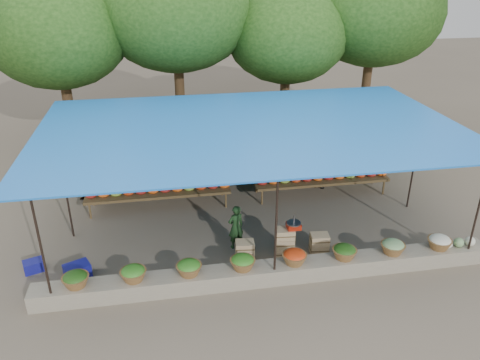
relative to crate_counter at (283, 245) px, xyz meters
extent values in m
plane|color=#65594A|center=(-0.49, 1.85, -0.31)|extent=(60.00, 60.00, 0.00)
cube|color=slate|center=(-0.49, -0.90, -0.11)|extent=(10.60, 0.55, 0.40)
cylinder|color=black|center=(-5.29, -1.05, 1.09)|extent=(0.05, 0.05, 2.80)
cylinder|color=black|center=(-0.49, -1.05, 1.09)|extent=(0.05, 0.05, 2.80)
cylinder|color=black|center=(4.31, -1.05, 1.09)|extent=(0.05, 0.05, 2.80)
cylinder|color=black|center=(-5.29, 1.85, 1.09)|extent=(0.05, 0.05, 2.80)
cylinder|color=black|center=(4.31, 1.85, 1.09)|extent=(0.05, 0.05, 2.80)
cylinder|color=black|center=(-5.29, 4.75, 1.09)|extent=(0.05, 0.05, 2.80)
cylinder|color=black|center=(-0.49, 4.75, 1.09)|extent=(0.05, 0.05, 2.80)
cylinder|color=black|center=(4.31, 4.75, 1.09)|extent=(0.05, 0.05, 2.80)
cube|color=blue|center=(-0.49, 1.85, 2.49)|extent=(10.80, 6.60, 0.04)
cube|color=blue|center=(-0.49, -0.15, 2.31)|extent=(10.80, 2.19, 0.26)
cube|color=blue|center=(-0.49, 3.85, 2.31)|extent=(10.80, 2.19, 0.26)
cylinder|color=gray|center=(-0.49, 3.25, 1.71)|extent=(9.60, 0.01, 0.01)
ellipsoid|color=gold|center=(-4.99, 3.25, 1.43)|extent=(0.23, 0.17, 0.30)
ellipsoid|color=gold|center=(-4.39, 3.25, 1.43)|extent=(0.23, 0.17, 0.30)
ellipsoid|color=gold|center=(-3.79, 3.25, 1.43)|extent=(0.23, 0.17, 0.30)
ellipsoid|color=gold|center=(-3.19, 3.25, 1.43)|extent=(0.23, 0.17, 0.30)
ellipsoid|color=gold|center=(-2.59, 3.25, 1.43)|extent=(0.23, 0.17, 0.30)
ellipsoid|color=gold|center=(-1.99, 3.25, 1.43)|extent=(0.23, 0.17, 0.30)
ellipsoid|color=gold|center=(-1.39, 3.25, 1.43)|extent=(0.23, 0.17, 0.30)
ellipsoid|color=gold|center=(-0.79, 3.25, 1.43)|extent=(0.23, 0.17, 0.30)
ellipsoid|color=gold|center=(-0.19, 3.25, 1.43)|extent=(0.23, 0.17, 0.30)
ellipsoid|color=gold|center=(0.41, 3.25, 1.43)|extent=(0.23, 0.17, 0.30)
ellipsoid|color=gold|center=(1.01, 3.25, 1.43)|extent=(0.23, 0.17, 0.30)
ellipsoid|color=gold|center=(1.61, 3.25, 1.43)|extent=(0.23, 0.17, 0.30)
ellipsoid|color=gold|center=(2.21, 3.25, 1.43)|extent=(0.23, 0.17, 0.30)
ellipsoid|color=gold|center=(2.81, 3.25, 1.43)|extent=(0.23, 0.17, 0.30)
ellipsoid|color=gold|center=(3.41, 3.25, 1.43)|extent=(0.23, 0.17, 0.30)
ellipsoid|color=gold|center=(4.01, 3.25, 1.43)|extent=(0.23, 0.17, 0.30)
ellipsoid|color=#245316|center=(-4.79, -0.90, 0.31)|extent=(0.52, 0.52, 0.23)
ellipsoid|color=#367F22|center=(-3.59, -0.90, 0.31)|extent=(0.52, 0.52, 0.23)
ellipsoid|color=#367F22|center=(-2.39, -0.90, 0.31)|extent=(0.52, 0.52, 0.23)
ellipsoid|color=#367F22|center=(-1.19, -0.90, 0.31)|extent=(0.52, 0.52, 0.23)
ellipsoid|color=red|center=(0.01, -0.90, 0.31)|extent=(0.52, 0.52, 0.23)
ellipsoid|color=#245316|center=(1.21, -0.90, 0.31)|extent=(0.52, 0.52, 0.23)
ellipsoid|color=#79A768|center=(2.41, -0.90, 0.31)|extent=(0.52, 0.52, 0.23)
ellipsoid|color=silver|center=(3.61, -0.90, 0.31)|extent=(0.52, 0.52, 0.23)
cube|color=#1B4D1F|center=(-0.49, 5.00, 0.94)|extent=(10.60, 0.06, 2.50)
cylinder|color=#371F14|center=(-5.99, 7.65, 1.67)|extent=(0.36, 0.36, 3.97)
ellipsoid|color=#16370F|center=(-5.99, 7.65, 4.15)|extent=(4.77, 4.77, 3.69)
cylinder|color=#371F14|center=(-1.99, 8.05, 1.93)|extent=(0.36, 0.36, 4.48)
ellipsoid|color=#16370F|center=(-1.99, 8.05, 4.73)|extent=(5.39, 5.39, 4.17)
cylinder|color=#371F14|center=(2.01, 7.75, 1.55)|extent=(0.36, 0.36, 3.71)
ellipsoid|color=#16370F|center=(2.01, 7.75, 3.87)|extent=(4.47, 4.47, 3.45)
cylinder|color=#371F14|center=(5.51, 8.15, 1.87)|extent=(0.36, 0.36, 4.35)
ellipsoid|color=#16370F|center=(5.51, 8.15, 4.59)|extent=(5.24, 5.24, 4.05)
cube|color=#45351B|center=(-2.99, 3.15, 0.19)|extent=(4.20, 0.95, 0.08)
cube|color=#45351B|center=(-2.99, 3.45, 0.47)|extent=(4.20, 0.35, 0.06)
cylinder|color=#45351B|center=(-4.94, 2.75, -0.06)|extent=(0.06, 0.06, 0.50)
cylinder|color=#45351B|center=(-1.04, 2.75, -0.06)|extent=(0.06, 0.06, 0.50)
cylinder|color=#45351B|center=(-4.94, 3.55, -0.06)|extent=(0.06, 0.06, 0.50)
cylinder|color=#45351B|center=(-1.04, 3.55, -0.06)|extent=(0.06, 0.06, 0.50)
ellipsoid|color=#A11E17|center=(-4.89, 3.00, 0.29)|extent=(0.31, 0.26, 0.13)
ellipsoid|color=#8AB136|center=(-4.89, 3.45, 0.56)|extent=(0.26, 0.22, 0.12)
ellipsoid|color=#FC5F16|center=(-4.54, 3.00, 0.29)|extent=(0.31, 0.26, 0.13)
ellipsoid|color=red|center=(-4.54, 3.45, 0.56)|extent=(0.26, 0.22, 0.12)
ellipsoid|color=#8AB136|center=(-4.19, 3.00, 0.29)|extent=(0.31, 0.26, 0.13)
ellipsoid|color=#A11E17|center=(-4.19, 3.45, 0.56)|extent=(0.26, 0.22, 0.12)
ellipsoid|color=red|center=(-3.84, 3.00, 0.29)|extent=(0.31, 0.26, 0.13)
ellipsoid|color=#FC5F16|center=(-3.84, 3.45, 0.56)|extent=(0.26, 0.22, 0.12)
ellipsoid|color=#A11E17|center=(-3.49, 3.00, 0.29)|extent=(0.31, 0.26, 0.13)
ellipsoid|color=#A11E17|center=(-3.49, 3.45, 0.56)|extent=(0.26, 0.22, 0.12)
ellipsoid|color=#FC5F16|center=(-3.14, 3.00, 0.29)|extent=(0.31, 0.26, 0.13)
ellipsoid|color=#FC5F16|center=(-3.14, 3.45, 0.56)|extent=(0.26, 0.22, 0.12)
ellipsoid|color=#A11E17|center=(-2.79, 3.00, 0.29)|extent=(0.31, 0.26, 0.13)
ellipsoid|color=#8AB136|center=(-2.79, 3.45, 0.56)|extent=(0.26, 0.22, 0.12)
ellipsoid|color=#FC5F16|center=(-2.44, 3.00, 0.29)|extent=(0.31, 0.26, 0.13)
ellipsoid|color=red|center=(-2.44, 3.45, 0.56)|extent=(0.26, 0.22, 0.12)
ellipsoid|color=#8AB136|center=(-2.09, 3.00, 0.29)|extent=(0.31, 0.26, 0.13)
ellipsoid|color=#A11E17|center=(-2.09, 3.45, 0.56)|extent=(0.26, 0.22, 0.12)
ellipsoid|color=red|center=(-1.74, 3.00, 0.29)|extent=(0.31, 0.26, 0.13)
ellipsoid|color=#FC5F16|center=(-1.74, 3.45, 0.56)|extent=(0.26, 0.22, 0.12)
ellipsoid|color=#A11E17|center=(-1.39, 3.00, 0.29)|extent=(0.31, 0.26, 0.13)
ellipsoid|color=#A11E17|center=(-1.39, 3.45, 0.56)|extent=(0.26, 0.22, 0.12)
ellipsoid|color=#FC5F16|center=(-1.04, 3.00, 0.29)|extent=(0.31, 0.26, 0.13)
ellipsoid|color=#FC5F16|center=(-1.04, 3.45, 0.56)|extent=(0.26, 0.22, 0.12)
cube|color=#45351B|center=(2.01, 3.15, 0.19)|extent=(4.20, 0.95, 0.08)
cube|color=#45351B|center=(2.01, 3.45, 0.47)|extent=(4.20, 0.35, 0.06)
cylinder|color=#45351B|center=(0.06, 2.75, -0.06)|extent=(0.06, 0.06, 0.50)
cylinder|color=#45351B|center=(3.96, 2.75, -0.06)|extent=(0.06, 0.06, 0.50)
cylinder|color=#45351B|center=(0.06, 3.55, -0.06)|extent=(0.06, 0.06, 0.50)
cylinder|color=#45351B|center=(3.96, 3.55, -0.06)|extent=(0.06, 0.06, 0.50)
ellipsoid|color=#A11E17|center=(0.11, 3.00, 0.29)|extent=(0.31, 0.26, 0.13)
ellipsoid|color=#8AB136|center=(0.11, 3.45, 0.56)|extent=(0.26, 0.22, 0.12)
ellipsoid|color=#FC5F16|center=(0.46, 3.00, 0.29)|extent=(0.31, 0.26, 0.13)
ellipsoid|color=red|center=(0.46, 3.45, 0.56)|extent=(0.26, 0.22, 0.12)
ellipsoid|color=#8AB136|center=(0.81, 3.00, 0.29)|extent=(0.31, 0.26, 0.13)
ellipsoid|color=#A11E17|center=(0.81, 3.45, 0.56)|extent=(0.26, 0.22, 0.12)
ellipsoid|color=red|center=(1.16, 3.00, 0.29)|extent=(0.31, 0.26, 0.13)
ellipsoid|color=#FC5F16|center=(1.16, 3.45, 0.56)|extent=(0.26, 0.22, 0.12)
ellipsoid|color=#A11E17|center=(1.51, 3.00, 0.29)|extent=(0.31, 0.26, 0.13)
ellipsoid|color=#A11E17|center=(1.51, 3.45, 0.56)|extent=(0.26, 0.22, 0.12)
ellipsoid|color=#FC5F16|center=(1.86, 3.00, 0.29)|extent=(0.31, 0.26, 0.13)
ellipsoid|color=#FC5F16|center=(1.86, 3.45, 0.56)|extent=(0.26, 0.22, 0.12)
ellipsoid|color=#A11E17|center=(2.21, 3.00, 0.29)|extent=(0.31, 0.26, 0.13)
ellipsoid|color=#8AB136|center=(2.21, 3.45, 0.56)|extent=(0.26, 0.22, 0.12)
ellipsoid|color=#FC5F16|center=(2.56, 3.00, 0.29)|extent=(0.31, 0.26, 0.13)
ellipsoid|color=red|center=(2.56, 3.45, 0.56)|extent=(0.26, 0.22, 0.12)
ellipsoid|color=#8AB136|center=(2.91, 3.00, 0.29)|extent=(0.31, 0.26, 0.13)
ellipsoid|color=#A11E17|center=(2.91, 3.45, 0.56)|extent=(0.26, 0.22, 0.12)
ellipsoid|color=red|center=(3.26, 3.00, 0.29)|extent=(0.31, 0.26, 0.13)
ellipsoid|color=#FC5F16|center=(3.26, 3.45, 0.56)|extent=(0.26, 0.22, 0.12)
ellipsoid|color=#A11E17|center=(3.61, 3.00, 0.29)|extent=(0.31, 0.26, 0.13)
ellipsoid|color=#A11E17|center=(3.61, 3.45, 0.56)|extent=(0.26, 0.22, 0.12)
ellipsoid|color=#FC5F16|center=(3.96, 3.00, 0.29)|extent=(0.31, 0.26, 0.13)
ellipsoid|color=#FC5F16|center=(3.96, 3.45, 0.56)|extent=(0.26, 0.22, 0.12)
cube|color=tan|center=(-0.97, 0.00, -0.19)|extent=(0.48, 0.38, 0.25)
cube|color=tan|center=(-0.97, 0.00, 0.07)|extent=(0.48, 0.38, 0.25)
cube|color=tan|center=(0.03, 0.00, -0.19)|extent=(0.48, 0.38, 0.25)
cube|color=tan|center=(0.03, 0.00, 0.07)|extent=(0.48, 0.38, 0.25)
cube|color=tan|center=(0.03, 0.00, 0.33)|extent=(0.48, 0.38, 0.25)
cube|color=tan|center=(0.93, 0.00, -0.19)|extent=(0.48, 0.38, 0.25)
cube|color=tan|center=(0.93, 0.00, 0.07)|extent=(0.48, 0.38, 0.25)
cube|color=#AE200D|center=(0.23, 0.00, 0.53)|extent=(0.33, 0.29, 0.13)
cylinder|color=gray|center=(0.23, 0.00, 0.61)|extent=(0.35, 0.35, 0.03)
cylinder|color=gray|center=(0.23, 0.00, 0.71)|extent=(0.03, 0.03, 0.24)
imported|color=#183518|center=(-1.09, 0.60, 0.28)|extent=(0.50, 0.41, 1.19)
imported|color=slate|center=(-5.02, 3.86, 0.50)|extent=(0.96, 0.86, 1.62)
imported|color=slate|center=(0.84, 3.84, 0.57)|extent=(1.31, 1.07, 1.77)
imported|color=slate|center=(2.16, 3.65, 0.52)|extent=(1.04, 0.84, 1.65)
cube|color=navy|center=(-4.92, -0.02, -0.14)|extent=(0.68, 0.60, 0.34)
cube|color=navy|center=(-5.98, 0.41, -0.18)|extent=(0.53, 0.46, 0.27)
camera|label=1|loc=(-2.74, -9.42, 6.39)|focal=35.00mm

